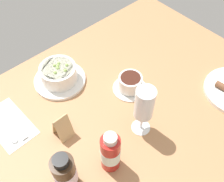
{
  "coord_description": "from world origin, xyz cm",
  "views": [
    {
      "loc": [
        41.72,
        38.69,
        77.51
      ],
      "look_at": [
        4.59,
        -2.76,
        7.99
      ],
      "focal_mm": 43.7,
      "sensor_mm": 36.0,
      "label": 1
    }
  ],
  "objects_px": {
    "porridge_bowl": "(59,75)",
    "wine_glass": "(144,105)",
    "sauce_bottle_brown": "(65,173)",
    "menu_card": "(62,126)",
    "sauce_bottle_red": "(110,153)",
    "cutlery_setting": "(9,125)",
    "coffee_cup": "(130,84)"
  },
  "relations": [
    {
      "from": "coffee_cup",
      "to": "sauce_bottle_brown",
      "type": "xyz_separation_m",
      "value": [
        0.38,
        0.13,
        0.04
      ]
    },
    {
      "from": "wine_glass",
      "to": "sauce_bottle_red",
      "type": "distance_m",
      "value": 0.17
    },
    {
      "from": "cutlery_setting",
      "to": "sauce_bottle_brown",
      "type": "bearing_deg",
      "value": 96.04
    },
    {
      "from": "porridge_bowl",
      "to": "wine_glass",
      "type": "xyz_separation_m",
      "value": [
        -0.08,
        0.34,
        0.09
      ]
    },
    {
      "from": "porridge_bowl",
      "to": "menu_card",
      "type": "xyz_separation_m",
      "value": [
        0.12,
        0.19,
        0.01
      ]
    },
    {
      "from": "porridge_bowl",
      "to": "sauce_bottle_red",
      "type": "xyz_separation_m",
      "value": [
        0.08,
        0.37,
        0.04
      ]
    },
    {
      "from": "sauce_bottle_red",
      "to": "menu_card",
      "type": "bearing_deg",
      "value": -75.92
    },
    {
      "from": "sauce_bottle_red",
      "to": "sauce_bottle_brown",
      "type": "height_order",
      "value": "same"
    },
    {
      "from": "sauce_bottle_brown",
      "to": "cutlery_setting",
      "type": "bearing_deg",
      "value": -83.96
    },
    {
      "from": "sauce_bottle_red",
      "to": "porridge_bowl",
      "type": "bearing_deg",
      "value": -101.69
    },
    {
      "from": "porridge_bowl",
      "to": "sauce_bottle_red",
      "type": "distance_m",
      "value": 0.38
    },
    {
      "from": "coffee_cup",
      "to": "sauce_bottle_red",
      "type": "relative_size",
      "value": 0.81
    },
    {
      "from": "porridge_bowl",
      "to": "cutlery_setting",
      "type": "xyz_separation_m",
      "value": [
        0.24,
        0.05,
        -0.03
      ]
    },
    {
      "from": "sauce_bottle_red",
      "to": "menu_card",
      "type": "relative_size",
      "value": 1.75
    },
    {
      "from": "sauce_bottle_brown",
      "to": "wine_glass",
      "type": "bearing_deg",
      "value": 178.22
    },
    {
      "from": "porridge_bowl",
      "to": "sauce_bottle_red",
      "type": "bearing_deg",
      "value": 78.31
    },
    {
      "from": "cutlery_setting",
      "to": "wine_glass",
      "type": "xyz_separation_m",
      "value": [
        -0.32,
        0.3,
        0.12
      ]
    },
    {
      "from": "wine_glass",
      "to": "sauce_bottle_brown",
      "type": "height_order",
      "value": "wine_glass"
    },
    {
      "from": "porridge_bowl",
      "to": "sauce_bottle_red",
      "type": "height_order",
      "value": "sauce_bottle_red"
    },
    {
      "from": "wine_glass",
      "to": "porridge_bowl",
      "type": "bearing_deg",
      "value": -76.85
    },
    {
      "from": "porridge_bowl",
      "to": "coffee_cup",
      "type": "relative_size",
      "value": 1.46
    },
    {
      "from": "cutlery_setting",
      "to": "sauce_bottle_red",
      "type": "bearing_deg",
      "value": 116.43
    },
    {
      "from": "cutlery_setting",
      "to": "sauce_bottle_brown",
      "type": "distance_m",
      "value": 0.3
    },
    {
      "from": "porridge_bowl",
      "to": "menu_card",
      "type": "bearing_deg",
      "value": 58.02
    },
    {
      "from": "sauce_bottle_brown",
      "to": "menu_card",
      "type": "xyz_separation_m",
      "value": [
        -0.09,
        -0.14,
        -0.03
      ]
    },
    {
      "from": "wine_glass",
      "to": "sauce_bottle_brown",
      "type": "relative_size",
      "value": 1.18
    },
    {
      "from": "coffee_cup",
      "to": "sauce_bottle_brown",
      "type": "distance_m",
      "value": 0.4
    },
    {
      "from": "wine_glass",
      "to": "sauce_bottle_brown",
      "type": "xyz_separation_m",
      "value": [
        0.29,
        -0.01,
        -0.05
      ]
    },
    {
      "from": "coffee_cup",
      "to": "porridge_bowl",
      "type": "bearing_deg",
      "value": -50.19
    },
    {
      "from": "wine_glass",
      "to": "menu_card",
      "type": "distance_m",
      "value": 0.26
    },
    {
      "from": "porridge_bowl",
      "to": "sauce_bottle_brown",
      "type": "relative_size",
      "value": 1.18
    },
    {
      "from": "wine_glass",
      "to": "sauce_bottle_red",
      "type": "xyz_separation_m",
      "value": [
        0.16,
        0.03,
        -0.05
      ]
    }
  ]
}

